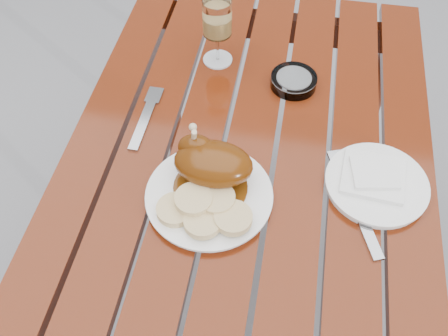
{
  "coord_description": "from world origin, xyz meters",
  "views": [
    {
      "loc": [
        0.07,
        -0.7,
        1.6
      ],
      "look_at": [
        -0.04,
        -0.09,
        0.78
      ],
      "focal_mm": 40.0,
      "sensor_mm": 36.0,
      "label": 1
    }
  ],
  "objects_px": {
    "wine_glass": "(217,32)",
    "ashtray": "(294,81)",
    "table": "(244,233)",
    "side_plate": "(376,184)",
    "dinner_plate": "(209,196)"
  },
  "relations": [
    {
      "from": "wine_glass",
      "to": "ashtray",
      "type": "xyz_separation_m",
      "value": [
        0.2,
        -0.06,
        -0.07
      ]
    },
    {
      "from": "ashtray",
      "to": "table",
      "type": "bearing_deg",
      "value": -109.6
    },
    {
      "from": "side_plate",
      "to": "dinner_plate",
      "type": "bearing_deg",
      "value": -165.15
    },
    {
      "from": "table",
      "to": "ashtray",
      "type": "distance_m",
      "value": 0.45
    },
    {
      "from": "dinner_plate",
      "to": "wine_glass",
      "type": "height_order",
      "value": "wine_glass"
    },
    {
      "from": "table",
      "to": "wine_glass",
      "type": "height_order",
      "value": "wine_glass"
    },
    {
      "from": "side_plate",
      "to": "ashtray",
      "type": "height_order",
      "value": "ashtray"
    },
    {
      "from": "table",
      "to": "dinner_plate",
      "type": "relative_size",
      "value": 4.63
    },
    {
      "from": "wine_glass",
      "to": "side_plate",
      "type": "xyz_separation_m",
      "value": [
        0.4,
        -0.34,
        -0.08
      ]
    },
    {
      "from": "ashtray",
      "to": "side_plate",
      "type": "bearing_deg",
      "value": -54.43
    },
    {
      "from": "wine_glass",
      "to": "ashtray",
      "type": "bearing_deg",
      "value": -16.72
    },
    {
      "from": "wine_glass",
      "to": "side_plate",
      "type": "bearing_deg",
      "value": -40.24
    },
    {
      "from": "side_plate",
      "to": "wine_glass",
      "type": "bearing_deg",
      "value": 139.76
    },
    {
      "from": "wine_glass",
      "to": "table",
      "type": "bearing_deg",
      "value": -66.19
    },
    {
      "from": "dinner_plate",
      "to": "side_plate",
      "type": "xyz_separation_m",
      "value": [
        0.34,
        0.09,
        0.0
      ]
    }
  ]
}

